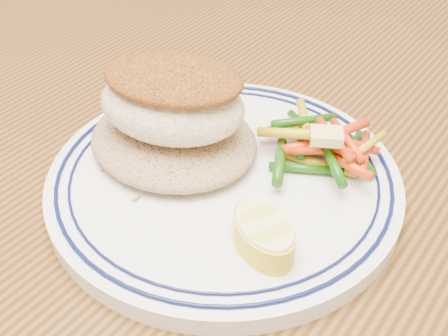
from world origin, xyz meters
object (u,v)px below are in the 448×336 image
rice_pilaf (173,137)px  fish_fillet (172,98)px  vegetable_pile (321,143)px  lemon_wedge (264,233)px  dining_table (226,231)px  plate (224,179)px

rice_pilaf → fish_fillet: 0.04m
rice_pilaf → vegetable_pile: (0.10, 0.06, 0.00)m
fish_fillet → lemon_wedge: bearing=-22.0°
dining_table → fish_fillet: fish_fillet is taller
dining_table → fish_fillet: bearing=-116.8°
vegetable_pile → rice_pilaf: bearing=-148.0°
lemon_wedge → vegetable_pile: bearing=98.9°
rice_pilaf → fish_fillet: size_ratio=1.04×
dining_table → rice_pilaf: size_ratio=11.01×
plate → dining_table: bearing=124.4°
dining_table → lemon_wedge: size_ratio=22.05×
dining_table → vegetable_pile: (0.08, 0.02, 0.13)m
dining_table → lemon_wedge: 0.18m
plate → lemon_wedge: (0.06, -0.05, 0.02)m
dining_table → fish_fillet: (-0.02, -0.04, 0.16)m
rice_pilaf → lemon_wedge: (0.11, -0.04, -0.00)m
plate → fish_fillet: bearing=179.7°
dining_table → vegetable_pile: size_ratio=14.48×
fish_fillet → lemon_wedge: fish_fillet is taller
fish_fillet → plate: bearing=-0.3°
dining_table → plate: (0.03, -0.04, 0.11)m
plate → lemon_wedge: bearing=-34.9°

